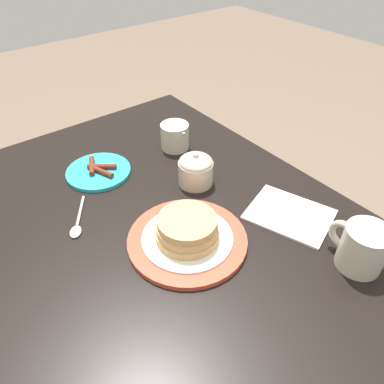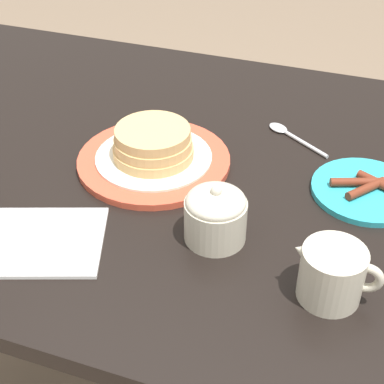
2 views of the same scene
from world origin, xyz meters
name	(u,v)px [view 2 (image 2 of 2)]	position (x,y,z in m)	size (l,w,h in m)	color
dining_table	(165,216)	(0.00, 0.00, 0.63)	(1.26, 0.86, 0.76)	black
pancake_plate	(153,152)	(-0.01, -0.02, 0.79)	(0.26, 0.26, 0.07)	#DB5138
side_plate_bacon	(366,190)	(0.34, 0.01, 0.77)	(0.17, 0.17, 0.02)	#2DADBC
creamer_pitcher	(331,273)	(0.32, -0.23, 0.80)	(0.12, 0.08, 0.09)	beige
sugar_bowl	(216,215)	(0.15, -0.17, 0.81)	(0.09, 0.09, 0.09)	beige
napkin	(38,241)	(-0.09, -0.26, 0.77)	(0.22, 0.20, 0.01)	white
spoon	(288,134)	(0.19, 0.14, 0.77)	(0.13, 0.09, 0.01)	silver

